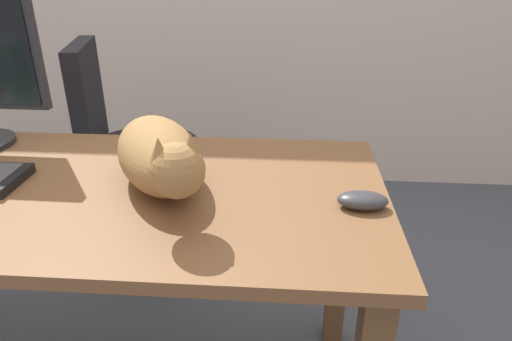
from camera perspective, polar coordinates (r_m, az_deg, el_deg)
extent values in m
cube|color=brown|center=(1.17, -20.96, -2.40)|extent=(1.45, 0.67, 0.03)
cube|color=brown|center=(1.50, 10.30, -10.44)|extent=(0.06, 0.06, 0.68)
cylinder|color=black|center=(2.11, -12.36, -9.51)|extent=(0.48, 0.48, 0.04)
cylinder|color=black|center=(2.00, -12.91, -4.57)|extent=(0.06, 0.06, 0.46)
cylinder|color=black|center=(1.89, -13.67, 2.29)|extent=(0.44, 0.44, 0.06)
cube|color=black|center=(1.84, -20.26, 8.46)|extent=(0.14, 0.36, 0.40)
ellipsoid|color=olive|center=(1.10, -12.10, 2.07)|extent=(0.32, 0.40, 0.15)
sphere|color=olive|center=(0.89, -9.80, 0.01)|extent=(0.11, 0.11, 0.11)
cone|color=olive|center=(0.87, -8.11, 3.26)|extent=(0.04, 0.04, 0.04)
cone|color=olive|center=(0.86, -12.00, 2.66)|extent=(0.04, 0.04, 0.04)
cylinder|color=olive|center=(1.36, -12.30, 4.20)|extent=(0.17, 0.13, 0.03)
ellipsoid|color=#333338|center=(1.02, 13.11, -3.62)|extent=(0.11, 0.06, 0.04)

